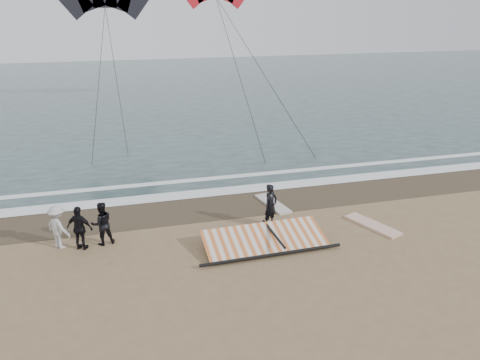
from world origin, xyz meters
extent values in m
plane|color=#8C704C|center=(0.00, 0.00, 0.00)|extent=(120.00, 120.00, 0.00)
cube|color=#233838|center=(0.00, 33.00, 0.01)|extent=(120.00, 54.00, 0.02)
cube|color=#4C3D2B|center=(0.00, 4.50, 0.01)|extent=(120.00, 2.80, 0.01)
cube|color=white|center=(0.00, 5.90, 0.03)|extent=(120.00, 0.90, 0.01)
cube|color=white|center=(0.00, 7.60, 0.03)|extent=(120.00, 0.45, 0.01)
imported|color=black|center=(0.63, 2.18, 0.81)|extent=(0.71, 0.64, 1.62)
cube|color=silver|center=(4.26, 1.15, 0.04)|extent=(1.37, 2.28, 0.09)
cube|color=beige|center=(1.35, 3.98, 0.04)|extent=(0.95, 2.20, 0.09)
imported|color=black|center=(-5.31, 2.35, 0.76)|extent=(0.85, 0.73, 1.52)
imported|color=black|center=(-6.01, 2.15, 0.77)|extent=(0.97, 0.74, 1.53)
imported|color=#BBBBB6|center=(-6.71, 2.45, 0.76)|extent=(1.09, 1.10, 1.52)
cube|color=black|center=(-0.26, 1.31, 0.05)|extent=(2.85, 0.74, 0.11)
cube|color=orange|center=(-0.06, 0.71, 0.30)|extent=(4.18, 1.69, 0.44)
cylinder|color=black|center=(-0.06, -0.07, 0.11)|extent=(4.80, 0.22, 0.11)
cylinder|color=black|center=(0.24, 0.71, 0.45)|extent=(0.14, 2.07, 0.09)
cylinder|color=#262626|center=(3.14, 16.81, 4.15)|extent=(0.04, 0.04, 17.47)
cylinder|color=#262626|center=(4.55, 16.86, 4.15)|extent=(0.04, 0.04, 17.47)
cylinder|color=#262626|center=(-5.24, 18.88, 3.84)|extent=(0.04, 0.04, 17.03)
cylinder|color=#262626|center=(-4.31, 19.54, 3.84)|extent=(0.04, 0.04, 15.82)
camera|label=1|loc=(-4.51, -12.59, 7.67)|focal=35.00mm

